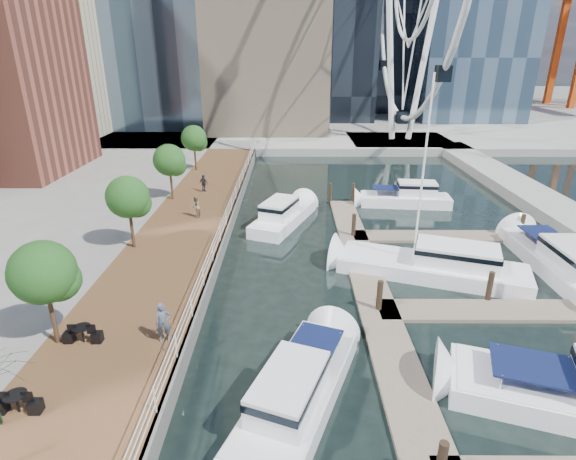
# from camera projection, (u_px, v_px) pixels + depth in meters

# --- Properties ---
(ground) EXTENTS (520.00, 520.00, 0.00)m
(ground) POSITION_uv_depth(u_px,v_px,m) (334.00, 435.00, 15.67)
(ground) COLOR black
(ground) RESTS_ON ground
(boardwalk) EXTENTS (6.00, 60.00, 1.00)m
(boardwalk) POSITION_uv_depth(u_px,v_px,m) (177.00, 248.00, 29.47)
(boardwalk) COLOR brown
(boardwalk) RESTS_ON ground
(seawall) EXTENTS (0.25, 60.00, 1.00)m
(seawall) POSITION_uv_depth(u_px,v_px,m) (222.00, 248.00, 29.46)
(seawall) COLOR #595954
(seawall) RESTS_ON ground
(land_far) EXTENTS (200.00, 114.00, 1.00)m
(land_far) POSITION_uv_depth(u_px,v_px,m) (297.00, 104.00, 110.30)
(land_far) COLOR gray
(land_far) RESTS_ON ground
(breakwater) EXTENTS (4.00, 60.00, 1.00)m
(breakwater) POSITION_uv_depth(u_px,v_px,m) (574.00, 222.00, 33.98)
(breakwater) COLOR gray
(breakwater) RESTS_ON ground
(pier) EXTENTS (14.00, 12.00, 1.00)m
(pier) POSITION_uv_depth(u_px,v_px,m) (400.00, 143.00, 63.75)
(pier) COLOR gray
(pier) RESTS_ON ground
(railing) EXTENTS (0.10, 60.00, 1.05)m
(railing) POSITION_uv_depth(u_px,v_px,m) (220.00, 233.00, 29.08)
(railing) COLOR white
(railing) RESTS_ON boardwalk
(floating_docks) EXTENTS (16.00, 34.00, 2.60)m
(floating_docks) POSITION_uv_depth(u_px,v_px,m) (462.00, 285.00, 24.73)
(floating_docks) COLOR #6D6051
(floating_docks) RESTS_ON ground
(street_trees) EXTENTS (2.60, 42.60, 4.60)m
(street_trees) POSITION_uv_depth(u_px,v_px,m) (128.00, 197.00, 27.16)
(street_trees) COLOR #3F2B1C
(street_trees) RESTS_ON ground
(pedestrian_near) EXTENTS (0.77, 0.64, 1.81)m
(pedestrian_near) POSITION_uv_depth(u_px,v_px,m) (163.00, 322.00, 18.81)
(pedestrian_near) COLOR #434A59
(pedestrian_near) RESTS_ON boardwalk
(pedestrian_mid) EXTENTS (0.75, 0.89, 1.61)m
(pedestrian_mid) POSITION_uv_depth(u_px,v_px,m) (196.00, 207.00, 33.19)
(pedestrian_mid) COLOR #86725C
(pedestrian_mid) RESTS_ON boardwalk
(pedestrian_far) EXTENTS (0.96, 0.79, 1.53)m
(pedestrian_far) POSITION_uv_depth(u_px,v_px,m) (204.00, 183.00, 39.35)
(pedestrian_far) COLOR #2E343A
(pedestrian_far) RESTS_ON boardwalk
(moored_yachts) EXTENTS (21.21, 34.09, 11.50)m
(moored_yachts) POSITION_uv_depth(u_px,v_px,m) (433.00, 280.00, 26.38)
(moored_yachts) COLOR white
(moored_yachts) RESTS_ON ground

